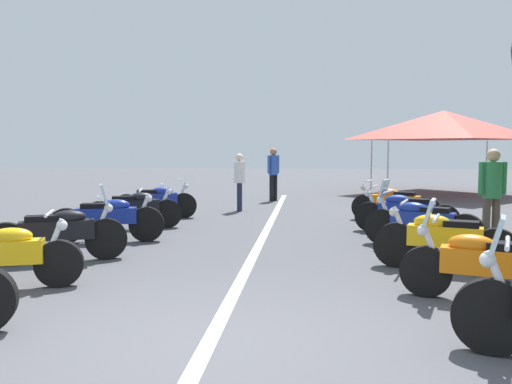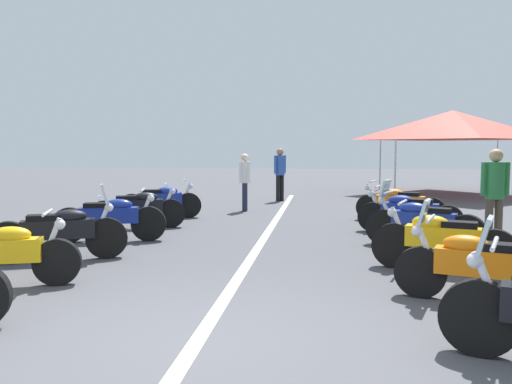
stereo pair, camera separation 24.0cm
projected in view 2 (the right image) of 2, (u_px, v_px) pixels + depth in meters
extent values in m
plane|color=#4C4C51|center=(193.00, 347.00, 4.80)|extent=(80.00, 80.00, 0.00)
cube|color=beige|center=(259.00, 245.00, 9.78)|extent=(20.23, 0.16, 0.01)
cylinder|color=black|center=(57.00, 262.00, 6.93)|extent=(0.33, 0.63, 0.62)
ellipsoid|color=#EAB214|center=(10.00, 235.00, 6.78)|extent=(0.41, 0.58, 0.22)
cylinder|color=silver|center=(52.00, 240.00, 6.89)|extent=(0.16, 0.30, 0.58)
cylinder|color=silver|center=(47.00, 213.00, 6.85)|extent=(0.60, 0.24, 0.04)
sphere|color=silver|center=(60.00, 224.00, 6.89)|extent=(0.14, 0.14, 0.14)
cylinder|color=black|center=(107.00, 238.00, 8.61)|extent=(0.40, 0.67, 0.67)
cylinder|color=black|center=(8.00, 243.00, 8.18)|extent=(0.40, 0.67, 0.67)
cube|color=black|center=(58.00, 229.00, 8.38)|extent=(0.72, 1.14, 0.30)
ellipsoid|color=black|center=(70.00, 216.00, 8.41)|extent=(0.45, 0.58, 0.22)
cube|color=black|center=(43.00, 219.00, 8.30)|extent=(0.43, 0.54, 0.12)
cylinder|color=silver|center=(102.00, 220.00, 8.57)|extent=(0.18, 0.29, 0.58)
cylinder|color=silver|center=(99.00, 198.00, 8.52)|extent=(0.58, 0.29, 0.04)
sphere|color=silver|center=(109.00, 208.00, 8.58)|extent=(0.14, 0.14, 0.14)
cylinder|color=silver|center=(30.00, 246.00, 8.45)|extent=(0.30, 0.53, 0.08)
cube|color=silver|center=(104.00, 194.00, 8.54)|extent=(0.38, 0.26, 0.32)
cylinder|color=black|center=(149.00, 224.00, 10.19)|extent=(0.30, 0.69, 0.67)
cylinder|color=black|center=(69.00, 225.00, 10.02)|extent=(0.30, 0.69, 0.67)
cube|color=navy|center=(109.00, 215.00, 10.09)|extent=(0.55, 1.16, 0.30)
ellipsoid|color=navy|center=(118.00, 205.00, 10.09)|extent=(0.38, 0.57, 0.22)
cube|color=black|center=(97.00, 206.00, 10.05)|extent=(0.37, 0.53, 0.12)
cylinder|color=silver|center=(145.00, 208.00, 10.16)|extent=(0.14, 0.30, 0.58)
cylinder|color=silver|center=(143.00, 190.00, 10.12)|extent=(0.61, 0.19, 0.04)
sphere|color=silver|center=(151.00, 198.00, 10.16)|extent=(0.14, 0.14, 0.14)
cylinder|color=silver|center=(87.00, 229.00, 10.24)|extent=(0.21, 0.55, 0.08)
cylinder|color=black|center=(171.00, 213.00, 11.89)|extent=(0.36, 0.65, 0.65)
cylinder|color=black|center=(104.00, 215.00, 11.56)|extent=(0.36, 0.65, 0.65)
cube|color=black|center=(137.00, 206.00, 11.71)|extent=(0.65, 1.13, 0.30)
ellipsoid|color=black|center=(146.00, 197.00, 11.73)|extent=(0.43, 0.58, 0.22)
cube|color=black|center=(127.00, 198.00, 11.64)|extent=(0.41, 0.54, 0.12)
cylinder|color=silver|center=(168.00, 200.00, 11.85)|extent=(0.17, 0.30, 0.58)
cylinder|color=silver|center=(166.00, 184.00, 11.81)|extent=(0.59, 0.26, 0.04)
sphere|color=silver|center=(173.00, 191.00, 11.86)|extent=(0.14, 0.14, 0.14)
cylinder|color=silver|center=(118.00, 218.00, 11.81)|extent=(0.27, 0.54, 0.08)
cylinder|color=black|center=(189.00, 205.00, 13.53)|extent=(0.34, 0.66, 0.65)
cylinder|color=black|center=(132.00, 207.00, 13.25)|extent=(0.34, 0.66, 0.65)
cube|color=navy|center=(160.00, 199.00, 13.38)|extent=(0.61, 1.12, 0.30)
ellipsoid|color=navy|center=(167.00, 191.00, 13.40)|extent=(0.41, 0.58, 0.22)
cube|color=black|center=(151.00, 192.00, 13.32)|extent=(0.40, 0.54, 0.12)
cylinder|color=silver|center=(186.00, 194.00, 13.49)|extent=(0.16, 0.30, 0.58)
cylinder|color=silver|center=(184.00, 180.00, 13.46)|extent=(0.60, 0.23, 0.04)
sphere|color=silver|center=(190.00, 186.00, 13.50)|extent=(0.14, 0.14, 0.14)
cylinder|color=silver|center=(143.00, 209.00, 13.49)|extent=(0.25, 0.55, 0.08)
cylinder|color=black|center=(479.00, 318.00, 4.58)|extent=(0.37, 0.68, 0.68)
cylinder|color=silver|center=(488.00, 285.00, 4.53)|extent=(0.17, 0.30, 0.58)
cylinder|color=silver|center=(495.00, 244.00, 4.48)|extent=(0.60, 0.25, 0.04)
sphere|color=silver|center=(475.00, 261.00, 4.56)|extent=(0.14, 0.14, 0.14)
cube|color=silver|center=(485.00, 235.00, 4.51)|extent=(0.38, 0.24, 0.32)
cylinder|color=black|center=(421.00, 272.00, 6.37)|extent=(0.33, 0.63, 0.62)
cube|color=orange|center=(482.00, 263.00, 6.07)|extent=(0.59, 1.07, 0.30)
ellipsoid|color=orange|center=(466.00, 244.00, 6.13)|extent=(0.41, 0.58, 0.22)
cube|color=black|center=(504.00, 249.00, 5.96)|extent=(0.40, 0.54, 0.12)
cylinder|color=silver|center=(426.00, 248.00, 6.32)|extent=(0.16, 0.30, 0.58)
cylinder|color=silver|center=(431.00, 218.00, 6.27)|extent=(0.60, 0.23, 0.04)
sphere|color=silver|center=(417.00, 231.00, 6.35)|extent=(0.14, 0.14, 0.14)
cube|color=silver|center=(424.00, 212.00, 6.30)|extent=(0.38, 0.23, 0.32)
cylinder|color=black|center=(395.00, 245.00, 7.93)|extent=(0.34, 0.69, 0.68)
cylinder|color=black|center=(494.00, 253.00, 7.36)|extent=(0.34, 0.69, 0.68)
cube|color=#EAB214|center=(443.00, 237.00, 7.63)|extent=(0.58, 1.08, 0.30)
ellipsoid|color=#EAB214|center=(430.00, 222.00, 7.69)|extent=(0.41, 0.57, 0.22)
cube|color=black|center=(460.00, 226.00, 7.52)|extent=(0.39, 0.54, 0.12)
cylinder|color=silver|center=(399.00, 226.00, 7.88)|extent=(0.15, 0.30, 0.58)
cylinder|color=silver|center=(402.00, 202.00, 7.83)|extent=(0.60, 0.23, 0.04)
sphere|color=silver|center=(392.00, 212.00, 7.91)|extent=(0.14, 0.14, 0.14)
cylinder|color=silver|center=(472.00, 261.00, 7.32)|extent=(0.24, 0.55, 0.08)
cylinder|color=black|center=(384.00, 227.00, 9.79)|extent=(0.41, 0.67, 0.67)
cylinder|color=black|center=(467.00, 234.00, 9.02)|extent=(0.41, 0.67, 0.67)
cube|color=navy|center=(424.00, 220.00, 9.39)|extent=(0.71, 1.12, 0.30)
ellipsoid|color=navy|center=(414.00, 209.00, 9.47)|extent=(0.45, 0.58, 0.22)
cube|color=black|center=(437.00, 211.00, 9.26)|extent=(0.44, 0.54, 0.12)
cylinder|color=silver|center=(387.00, 211.00, 9.73)|extent=(0.18, 0.29, 0.58)
cylinder|color=silver|center=(390.00, 192.00, 9.68)|extent=(0.58, 0.29, 0.04)
sphere|color=silver|center=(382.00, 200.00, 9.77)|extent=(0.14, 0.14, 0.14)
cylinder|color=silver|center=(447.00, 240.00, 9.03)|extent=(0.30, 0.53, 0.08)
cube|color=silver|center=(386.00, 188.00, 9.71)|extent=(0.38, 0.26, 0.32)
cylinder|color=black|center=(373.00, 217.00, 11.36)|extent=(0.30, 0.65, 0.63)
cylinder|color=black|center=(448.00, 221.00, 10.79)|extent=(0.30, 0.65, 0.63)
cube|color=navy|center=(410.00, 210.00, 11.06)|extent=(0.57, 1.20, 0.30)
ellipsoid|color=navy|center=(401.00, 200.00, 11.11)|extent=(0.38, 0.57, 0.22)
cube|color=black|center=(421.00, 202.00, 10.96)|extent=(0.37, 0.53, 0.12)
cylinder|color=silver|center=(376.00, 203.00, 11.31)|extent=(0.14, 0.30, 0.58)
cylinder|color=silver|center=(378.00, 187.00, 11.26)|extent=(0.61, 0.20, 0.04)
sphere|color=silver|center=(371.00, 194.00, 11.33)|extent=(0.14, 0.14, 0.14)
cylinder|color=silver|center=(432.00, 225.00, 10.74)|extent=(0.22, 0.55, 0.08)
cylinder|color=black|center=(369.00, 207.00, 13.10)|extent=(0.36, 0.64, 0.63)
cylinder|color=black|center=(432.00, 211.00, 12.39)|extent=(0.36, 0.64, 0.63)
cube|color=orange|center=(400.00, 202.00, 12.73)|extent=(0.68, 1.18, 0.30)
ellipsoid|color=orange|center=(393.00, 193.00, 12.80)|extent=(0.43, 0.58, 0.22)
cube|color=black|center=(409.00, 195.00, 12.61)|extent=(0.41, 0.54, 0.12)
cylinder|color=silver|center=(372.00, 196.00, 13.05)|extent=(0.17, 0.30, 0.58)
cylinder|color=silver|center=(373.00, 181.00, 13.00)|extent=(0.59, 0.26, 0.04)
sphere|color=silver|center=(367.00, 187.00, 13.08)|extent=(0.14, 0.14, 0.14)
cylinder|color=silver|center=(417.00, 215.00, 12.38)|extent=(0.27, 0.54, 0.08)
cylinder|color=black|center=(282.00, 188.00, 17.78)|extent=(0.14, 0.14, 0.88)
cylinder|color=black|center=(278.00, 188.00, 17.66)|extent=(0.14, 0.14, 0.88)
cylinder|color=#2D51A5|center=(280.00, 165.00, 17.65)|extent=(0.32, 0.32, 0.66)
cylinder|color=#2D51A5|center=(285.00, 164.00, 17.80)|extent=(0.09, 0.09, 0.59)
cylinder|color=#2D51A5|center=(275.00, 164.00, 17.50)|extent=(0.09, 0.09, 0.59)
sphere|color=#9E704C|center=(280.00, 152.00, 17.61)|extent=(0.24, 0.24, 0.24)
cylinder|color=#1E2338|center=(245.00, 197.00, 15.05)|extent=(0.14, 0.14, 0.81)
cylinder|color=#1E2338|center=(245.00, 197.00, 14.87)|extent=(0.14, 0.14, 0.81)
cylinder|color=silver|center=(245.00, 172.00, 14.90)|extent=(0.32, 0.32, 0.61)
cylinder|color=silver|center=(245.00, 171.00, 15.11)|extent=(0.09, 0.09, 0.55)
cylinder|color=silver|center=(244.00, 171.00, 14.68)|extent=(0.09, 0.09, 0.55)
sphere|color=beige|center=(245.00, 158.00, 14.86)|extent=(0.22, 0.22, 0.22)
cylinder|color=brown|center=(498.00, 223.00, 9.57)|extent=(0.14, 0.14, 0.88)
cylinder|color=brown|center=(489.00, 223.00, 9.56)|extent=(0.14, 0.14, 0.88)
cylinder|color=#338C4C|center=(495.00, 181.00, 9.50)|extent=(0.32, 0.32, 0.66)
cylinder|color=#338C4C|center=(507.00, 179.00, 9.51)|extent=(0.09, 0.09, 0.60)
cylinder|color=#338C4C|center=(483.00, 179.00, 9.49)|extent=(0.09, 0.09, 0.60)
sphere|color=#D8AD84|center=(496.00, 156.00, 9.46)|extent=(0.24, 0.24, 0.24)
pyramid|color=#E54C3F|center=(453.00, 125.00, 19.89)|extent=(5.34, 5.34, 1.10)
cylinder|color=#B2B2B7|center=(380.00, 165.00, 22.71)|extent=(0.06, 0.06, 2.10)
cylinder|color=#B2B2B7|center=(497.00, 165.00, 22.10)|extent=(0.06, 0.06, 2.10)
cylinder|color=#B2B2B7|center=(395.00, 170.00, 17.96)|extent=(0.06, 0.06, 2.10)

